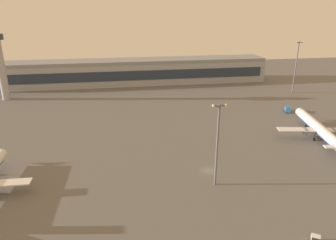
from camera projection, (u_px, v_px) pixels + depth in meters
The scene contains 6 objects.
ground_plane at pixel (209, 171), 100.58m from camera, with size 416.00×416.00×0.00m, color #605E5B.
terminal_building at pixel (136, 72), 212.51m from camera, with size 179.03×22.40×16.40m.
airplane_terminal_side at pixel (319, 129), 123.63m from camera, with size 33.10×42.28×10.91m.
catering_truck at pixel (288, 109), 156.09m from camera, with size 4.32×6.12×3.05m.
apron_light_central at pixel (217, 140), 87.77m from camera, with size 4.80×0.90×25.35m.
apron_light_east at pixel (296, 65), 185.64m from camera, with size 4.80×0.90×31.02m.
Camera 1 is at (-27.66, -85.35, 50.11)m, focal length 33.12 mm.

